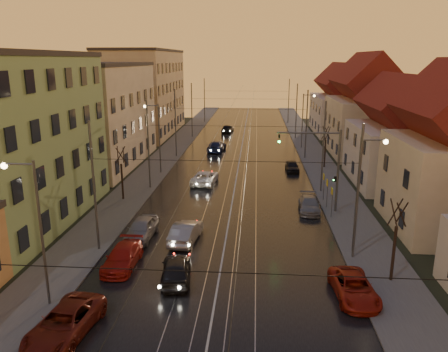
% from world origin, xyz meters
% --- Properties ---
extents(ground, '(160.00, 160.00, 0.00)m').
position_xyz_m(ground, '(0.00, 0.00, 0.00)').
color(ground, black).
rests_on(ground, ground).
extents(road, '(16.00, 120.00, 0.04)m').
position_xyz_m(road, '(0.00, 40.00, 0.02)').
color(road, black).
rests_on(road, ground).
extents(sidewalk_left, '(4.00, 120.00, 0.15)m').
position_xyz_m(sidewalk_left, '(-10.00, 40.00, 0.07)').
color(sidewalk_left, '#4C4C4C').
rests_on(sidewalk_left, ground).
extents(sidewalk_right, '(4.00, 120.00, 0.15)m').
position_xyz_m(sidewalk_right, '(10.00, 40.00, 0.07)').
color(sidewalk_right, '#4C4C4C').
rests_on(sidewalk_right, ground).
extents(tram_rail_0, '(0.06, 120.00, 0.03)m').
position_xyz_m(tram_rail_0, '(-2.20, 40.00, 0.06)').
color(tram_rail_0, gray).
rests_on(tram_rail_0, road).
extents(tram_rail_1, '(0.06, 120.00, 0.03)m').
position_xyz_m(tram_rail_1, '(-0.77, 40.00, 0.06)').
color(tram_rail_1, gray).
rests_on(tram_rail_1, road).
extents(tram_rail_2, '(0.06, 120.00, 0.03)m').
position_xyz_m(tram_rail_2, '(0.77, 40.00, 0.06)').
color(tram_rail_2, gray).
rests_on(tram_rail_2, road).
extents(tram_rail_3, '(0.06, 120.00, 0.03)m').
position_xyz_m(tram_rail_3, '(2.20, 40.00, 0.06)').
color(tram_rail_3, gray).
rests_on(tram_rail_3, road).
extents(apartment_left_1, '(10.00, 18.00, 13.00)m').
position_xyz_m(apartment_left_1, '(-17.50, 14.00, 6.50)').
color(apartment_left_1, '#7A9A62').
rests_on(apartment_left_1, ground).
extents(apartment_left_2, '(10.00, 20.00, 12.00)m').
position_xyz_m(apartment_left_2, '(-17.50, 34.00, 6.00)').
color(apartment_left_2, tan).
rests_on(apartment_left_2, ground).
extents(apartment_left_3, '(10.00, 24.00, 14.00)m').
position_xyz_m(apartment_left_3, '(-17.50, 58.00, 7.00)').
color(apartment_left_3, tan).
rests_on(apartment_left_3, ground).
extents(house_right_2, '(9.18, 12.24, 9.20)m').
position_xyz_m(house_right_2, '(17.00, 28.00, 4.64)').
color(house_right_2, beige).
rests_on(house_right_2, ground).
extents(house_right_3, '(9.18, 14.28, 11.50)m').
position_xyz_m(house_right_3, '(17.00, 43.00, 5.80)').
color(house_right_3, '#BDB191').
rests_on(house_right_3, ground).
extents(house_right_4, '(9.18, 16.32, 10.00)m').
position_xyz_m(house_right_4, '(17.00, 61.00, 5.05)').
color(house_right_4, beige).
rests_on(house_right_4, ground).
extents(catenary_pole_l_1, '(0.16, 0.16, 9.00)m').
position_xyz_m(catenary_pole_l_1, '(-8.60, 9.00, 4.50)').
color(catenary_pole_l_1, '#595B60').
rests_on(catenary_pole_l_1, ground).
extents(catenary_pole_r_1, '(0.16, 0.16, 9.00)m').
position_xyz_m(catenary_pole_r_1, '(8.60, 9.00, 4.50)').
color(catenary_pole_r_1, '#595B60').
rests_on(catenary_pole_r_1, ground).
extents(catenary_pole_l_2, '(0.16, 0.16, 9.00)m').
position_xyz_m(catenary_pole_l_2, '(-8.60, 24.00, 4.50)').
color(catenary_pole_l_2, '#595B60').
rests_on(catenary_pole_l_2, ground).
extents(catenary_pole_r_2, '(0.16, 0.16, 9.00)m').
position_xyz_m(catenary_pole_r_2, '(8.60, 24.00, 4.50)').
color(catenary_pole_r_2, '#595B60').
rests_on(catenary_pole_r_2, ground).
extents(catenary_pole_l_3, '(0.16, 0.16, 9.00)m').
position_xyz_m(catenary_pole_l_3, '(-8.60, 39.00, 4.50)').
color(catenary_pole_l_3, '#595B60').
rests_on(catenary_pole_l_3, ground).
extents(catenary_pole_r_3, '(0.16, 0.16, 9.00)m').
position_xyz_m(catenary_pole_r_3, '(8.60, 39.00, 4.50)').
color(catenary_pole_r_3, '#595B60').
rests_on(catenary_pole_r_3, ground).
extents(catenary_pole_l_4, '(0.16, 0.16, 9.00)m').
position_xyz_m(catenary_pole_l_4, '(-8.60, 54.00, 4.50)').
color(catenary_pole_l_4, '#595B60').
rests_on(catenary_pole_l_4, ground).
extents(catenary_pole_r_4, '(0.16, 0.16, 9.00)m').
position_xyz_m(catenary_pole_r_4, '(8.60, 54.00, 4.50)').
color(catenary_pole_r_4, '#595B60').
rests_on(catenary_pole_r_4, ground).
extents(catenary_pole_l_5, '(0.16, 0.16, 9.00)m').
position_xyz_m(catenary_pole_l_5, '(-8.60, 72.00, 4.50)').
color(catenary_pole_l_5, '#595B60').
rests_on(catenary_pole_l_5, ground).
extents(catenary_pole_r_5, '(0.16, 0.16, 9.00)m').
position_xyz_m(catenary_pole_r_5, '(8.60, 72.00, 4.50)').
color(catenary_pole_r_5, '#595B60').
rests_on(catenary_pole_r_5, ground).
extents(street_lamp_0, '(1.75, 0.32, 8.00)m').
position_xyz_m(street_lamp_0, '(-9.10, 2.00, 4.89)').
color(street_lamp_0, '#595B60').
rests_on(street_lamp_0, ground).
extents(street_lamp_1, '(1.75, 0.32, 8.00)m').
position_xyz_m(street_lamp_1, '(9.10, 10.00, 4.89)').
color(street_lamp_1, '#595B60').
rests_on(street_lamp_1, ground).
extents(street_lamp_2, '(1.75, 0.32, 8.00)m').
position_xyz_m(street_lamp_2, '(-9.10, 30.00, 4.89)').
color(street_lamp_2, '#595B60').
rests_on(street_lamp_2, ground).
extents(street_lamp_3, '(1.75, 0.32, 8.00)m').
position_xyz_m(street_lamp_3, '(9.10, 46.00, 4.89)').
color(street_lamp_3, '#595B60').
rests_on(street_lamp_3, ground).
extents(traffic_light_mast, '(5.30, 0.32, 7.20)m').
position_xyz_m(traffic_light_mast, '(7.99, 18.00, 4.60)').
color(traffic_light_mast, '#595B60').
rests_on(traffic_light_mast, ground).
extents(bare_tree_0, '(1.09, 1.09, 5.11)m').
position_xyz_m(bare_tree_0, '(-10.20, 20.00, 2.49)').
color(bare_tree_0, black).
rests_on(bare_tree_0, ground).
extents(bare_tree_1, '(1.09, 1.09, 5.11)m').
position_xyz_m(bare_tree_1, '(10.20, 6.00, 2.49)').
color(bare_tree_1, black).
rests_on(bare_tree_1, ground).
extents(bare_tree_2, '(1.09, 1.09, 5.11)m').
position_xyz_m(bare_tree_2, '(10.40, 34.00, 2.49)').
color(bare_tree_2, black).
rests_on(bare_tree_2, ground).
extents(driving_car_0, '(2.24, 4.41, 1.44)m').
position_xyz_m(driving_car_0, '(-2.53, 5.26, 0.72)').
color(driving_car_0, black).
rests_on(driving_car_0, ground).
extents(driving_car_1, '(2.05, 4.63, 1.48)m').
position_xyz_m(driving_car_1, '(-2.85, 11.00, 0.74)').
color(driving_car_1, gray).
rests_on(driving_car_1, ground).
extents(driving_car_2, '(2.76, 5.19, 1.39)m').
position_xyz_m(driving_car_2, '(-3.23, 26.09, 0.69)').
color(driving_car_2, white).
rests_on(driving_car_2, ground).
extents(driving_car_3, '(2.63, 5.45, 1.53)m').
position_xyz_m(driving_car_3, '(-3.50, 42.90, 0.77)').
color(driving_car_3, '#172046').
rests_on(driving_car_3, ground).
extents(driving_car_4, '(2.23, 4.60, 1.51)m').
position_xyz_m(driving_car_4, '(-2.99, 59.30, 0.76)').
color(driving_car_4, black).
rests_on(driving_car_4, ground).
extents(parked_left_1, '(2.84, 5.16, 1.37)m').
position_xyz_m(parked_left_1, '(-6.84, -0.45, 0.68)').
color(parked_left_1, '#611910').
rests_on(parked_left_1, ground).
extents(parked_left_2, '(1.87, 4.52, 1.31)m').
position_xyz_m(parked_left_2, '(-6.23, 6.78, 0.65)').
color(parked_left_2, '#A11710').
rests_on(parked_left_2, ground).
extents(parked_left_3, '(1.97, 4.48, 1.50)m').
position_xyz_m(parked_left_3, '(-6.20, 11.38, 0.75)').
color(parked_left_3, gray).
rests_on(parked_left_3, ground).
extents(parked_right_0, '(2.37, 4.63, 1.25)m').
position_xyz_m(parked_right_0, '(7.60, 4.01, 0.63)').
color(parked_right_0, maroon).
rests_on(parked_right_0, ground).
extents(parked_right_1, '(1.94, 4.37, 1.25)m').
position_xyz_m(parked_right_1, '(6.80, 18.22, 0.62)').
color(parked_right_1, gray).
rests_on(parked_right_1, ground).
extents(parked_right_2, '(1.57, 3.68, 1.24)m').
position_xyz_m(parked_right_2, '(6.39, 32.12, 0.62)').
color(parked_right_2, black).
rests_on(parked_right_2, ground).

